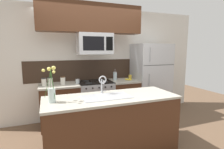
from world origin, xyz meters
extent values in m
plane|color=brown|center=(0.00, 0.00, 0.00)|extent=(10.00, 10.00, 0.00)
cube|color=silver|center=(0.30, 1.28, 1.30)|extent=(5.20, 0.10, 2.60)
cube|color=#332319|center=(0.00, 1.22, 1.15)|extent=(2.98, 0.01, 0.48)
cube|color=#4C2B19|center=(-0.77, 0.90, 0.44)|extent=(0.79, 0.62, 0.88)
cube|color=#B2AD9E|center=(-0.77, 0.90, 0.89)|extent=(0.82, 0.65, 0.03)
cube|color=#4C2B19|center=(0.70, 0.90, 0.44)|extent=(0.64, 0.62, 0.88)
cube|color=#B2AD9E|center=(0.70, 0.90, 0.89)|extent=(0.67, 0.65, 0.03)
cube|color=#B7BABF|center=(0.00, 0.90, 0.46)|extent=(0.76, 0.62, 0.91)
cube|color=black|center=(0.00, 0.90, 0.92)|extent=(0.76, 0.62, 0.01)
cylinder|color=black|center=(-0.18, 0.76, 0.93)|extent=(0.15, 0.15, 0.01)
cylinder|color=black|center=(0.18, 0.76, 0.93)|extent=(0.15, 0.15, 0.01)
cylinder|color=black|center=(-0.18, 1.04, 0.93)|extent=(0.15, 0.15, 0.01)
cylinder|color=black|center=(0.18, 1.04, 0.93)|extent=(0.15, 0.15, 0.01)
cylinder|color=black|center=(-0.27, 0.58, 0.85)|extent=(0.03, 0.02, 0.03)
cylinder|color=black|center=(-0.14, 0.58, 0.85)|extent=(0.03, 0.02, 0.03)
cylinder|color=black|center=(0.00, 0.58, 0.85)|extent=(0.03, 0.02, 0.03)
cylinder|color=black|center=(0.14, 0.58, 0.85)|extent=(0.03, 0.02, 0.03)
cylinder|color=black|center=(0.27, 0.58, 0.85)|extent=(0.03, 0.02, 0.03)
cube|color=#B7BABF|center=(0.00, 0.88, 1.76)|extent=(0.74, 0.40, 0.45)
cube|color=black|center=(-0.07, 0.68, 1.76)|extent=(0.45, 0.00, 0.29)
cube|color=black|center=(0.27, 0.68, 1.76)|extent=(0.15, 0.00, 0.29)
cube|color=#4C2B19|center=(-0.07, 0.85, 2.28)|extent=(2.19, 0.34, 0.60)
cube|color=#B7BABF|center=(1.46, 0.92, 0.89)|extent=(0.87, 0.72, 1.77)
cube|color=black|center=(1.46, 0.56, 1.27)|extent=(0.84, 0.00, 0.01)
cylinder|color=#99999E|center=(1.19, 0.54, 1.52)|extent=(0.01, 0.01, 0.32)
cylinder|color=#99999E|center=(1.19, 0.54, 0.74)|extent=(0.01, 0.01, 0.67)
cylinder|color=silver|center=(-1.07, 0.88, 0.98)|extent=(0.09, 0.09, 0.15)
cylinder|color=black|center=(-1.07, 0.88, 1.06)|extent=(0.09, 0.09, 0.02)
cylinder|color=silver|center=(-0.95, 0.89, 0.99)|extent=(0.11, 0.11, 0.15)
cylinder|color=black|center=(-0.95, 0.89, 1.07)|extent=(0.10, 0.10, 0.02)
cylinder|color=silver|center=(-0.70, 0.89, 0.99)|extent=(0.10, 0.10, 0.15)
cylinder|color=#4C331E|center=(-0.70, 0.89, 1.07)|extent=(0.10, 0.10, 0.02)
cylinder|color=silver|center=(-0.40, 0.87, 0.95)|extent=(0.08, 0.08, 0.09)
cylinder|color=#B2B2B7|center=(-0.40, 0.87, 1.00)|extent=(0.08, 0.08, 0.01)
ellipsoid|color=yellow|center=(0.79, 0.83, 0.93)|extent=(0.16, 0.13, 0.06)
ellipsoid|color=yellow|center=(0.80, 0.85, 0.93)|extent=(0.18, 0.09, 0.05)
ellipsoid|color=yellow|center=(0.80, 0.83, 0.93)|extent=(0.17, 0.04, 0.05)
ellipsoid|color=yellow|center=(0.81, 0.85, 0.93)|extent=(0.17, 0.08, 0.05)
ellipsoid|color=yellow|center=(0.82, 0.83, 0.93)|extent=(0.16, 0.12, 0.05)
cylinder|color=brown|center=(0.80, 0.84, 0.96)|extent=(0.02, 0.02, 0.03)
cylinder|color=silver|center=(0.51, 0.96, 1.00)|extent=(0.09, 0.09, 0.18)
cylinder|color=#A3A3AA|center=(0.51, 0.96, 1.10)|extent=(0.08, 0.08, 0.02)
cylinder|color=#A3A3AA|center=(0.51, 0.96, 1.14)|extent=(0.01, 0.01, 0.05)
sphere|color=#A3A3AA|center=(0.51, 0.96, 1.17)|extent=(0.02, 0.02, 0.02)
cylinder|color=gold|center=(0.90, 0.95, 0.97)|extent=(0.08, 0.08, 0.11)
cube|color=#4C2B19|center=(-0.07, -0.35, 0.44)|extent=(2.06, 0.75, 0.88)
cube|color=#B2AD9E|center=(-0.07, -0.35, 0.89)|extent=(2.09, 0.78, 0.03)
cube|color=#ADAFB5|center=(-0.16, -0.35, 0.91)|extent=(0.76, 0.41, 0.01)
cube|color=#ADAFB5|center=(-0.33, -0.35, 0.84)|extent=(0.30, 0.32, 0.15)
cube|color=#ADAFB5|center=(0.02, -0.35, 0.84)|extent=(0.30, 0.32, 0.15)
cylinder|color=#B7BABF|center=(-0.16, -0.10, 0.92)|extent=(0.04, 0.04, 0.02)
cylinder|color=#B7BABF|center=(-0.16, -0.10, 1.04)|extent=(0.02, 0.02, 0.22)
torus|color=#B7BABF|center=(-0.16, -0.16, 1.15)|extent=(0.13, 0.02, 0.13)
cylinder|color=#B7BABF|center=(-0.16, -0.21, 1.12)|extent=(0.02, 0.02, 0.06)
cube|color=#B7BABF|center=(-0.12, -0.10, 0.95)|extent=(0.07, 0.01, 0.01)
cylinder|color=silver|center=(-0.96, -0.35, 1.01)|extent=(0.10, 0.10, 0.20)
cylinder|color=silver|center=(-0.96, -0.35, 0.95)|extent=(0.09, 0.09, 0.06)
cylinder|color=#386B2D|center=(-0.94, -0.32, 1.18)|extent=(0.05, 0.06, 0.41)
sphere|color=#EFE066|center=(-0.91, -0.29, 1.39)|extent=(0.06, 0.06, 0.06)
cylinder|color=#386B2D|center=(-1.00, -0.32, 1.16)|extent=(0.10, 0.06, 0.38)
sphere|color=#EFE066|center=(-1.05, -0.30, 1.36)|extent=(0.05, 0.05, 0.05)
cylinder|color=#386B2D|center=(-0.97, -0.29, 1.17)|extent=(0.02, 0.11, 0.39)
sphere|color=#EFE066|center=(-0.97, -0.24, 1.37)|extent=(0.06, 0.06, 0.06)
cylinder|color=#386B2D|center=(-0.94, -0.37, 1.16)|extent=(0.05, 0.05, 0.37)
sphere|color=#EFE066|center=(-0.92, -0.40, 1.34)|extent=(0.04, 0.04, 0.04)
camera|label=1|loc=(-1.01, -2.84, 1.65)|focal=28.00mm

